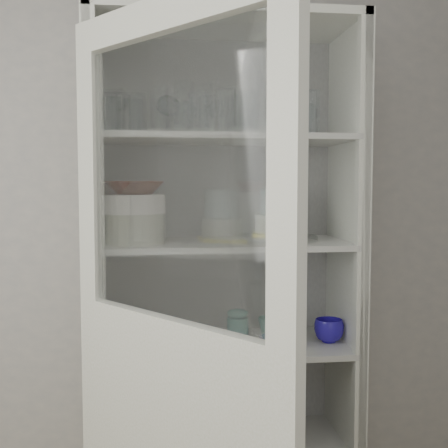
% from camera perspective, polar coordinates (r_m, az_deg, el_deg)
% --- Properties ---
extents(wall_back, '(3.60, 0.02, 2.60)m').
position_cam_1_polar(wall_back, '(2.38, -5.42, -0.28)').
color(wall_back, '#9A9999').
rests_on(wall_back, ground).
extents(pantry_cabinet, '(1.00, 0.45, 2.10)m').
position_cam_1_polar(pantry_cabinet, '(2.29, -0.19, -9.56)').
color(pantry_cabinet, beige).
rests_on(pantry_cabinet, floor).
extents(cupboard_door, '(0.60, 0.72, 2.00)m').
position_cam_1_polar(cupboard_door, '(1.69, -5.22, -17.07)').
color(cupboard_door, beige).
rests_on(cupboard_door, floor).
extents(tumbler_0, '(0.08, 0.08, 0.12)m').
position_cam_1_polar(tumbler_0, '(2.05, -11.26, 10.78)').
color(tumbler_0, silver).
rests_on(tumbler_0, shelf_glass).
extents(tumbler_1, '(0.08, 0.08, 0.14)m').
position_cam_1_polar(tumbler_1, '(2.05, -8.77, 11.04)').
color(tumbler_1, silver).
rests_on(tumbler_1, shelf_glass).
extents(tumbler_2, '(0.08, 0.08, 0.14)m').
position_cam_1_polar(tumbler_2, '(2.03, -2.56, 11.20)').
color(tumbler_2, silver).
rests_on(tumbler_2, shelf_glass).
extents(tumbler_3, '(0.09, 0.09, 0.14)m').
position_cam_1_polar(tumbler_3, '(2.03, 2.50, 11.21)').
color(tumbler_3, silver).
rests_on(tumbler_3, shelf_glass).
extents(tumbler_4, '(0.10, 0.10, 0.15)m').
position_cam_1_polar(tumbler_4, '(2.02, 0.22, 11.40)').
color(tumbler_4, silver).
rests_on(tumbler_4, shelf_glass).
extents(tumbler_5, '(0.09, 0.09, 0.15)m').
position_cam_1_polar(tumbler_5, '(2.08, 8.64, 11.14)').
color(tumbler_5, silver).
rests_on(tumbler_5, shelf_glass).
extents(tumbler_6, '(0.08, 0.08, 0.15)m').
position_cam_1_polar(tumbler_6, '(2.09, 7.14, 11.03)').
color(tumbler_6, silver).
rests_on(tumbler_6, shelf_glass).
extents(tumbler_7, '(0.10, 0.10, 0.16)m').
position_cam_1_polar(tumbler_7, '(2.16, -11.04, 10.87)').
color(tumbler_7, silver).
rests_on(tumbler_7, shelf_glass).
extents(tumbler_8, '(0.08, 0.08, 0.13)m').
position_cam_1_polar(tumbler_8, '(2.15, -9.27, 10.60)').
color(tumbler_8, silver).
rests_on(tumbler_8, shelf_glass).
extents(tumbler_9, '(0.08, 0.08, 0.13)m').
position_cam_1_polar(tumbler_9, '(2.18, -4.35, 10.58)').
color(tumbler_9, silver).
rests_on(tumbler_9, shelf_glass).
extents(tumbler_10, '(0.09, 0.09, 0.16)m').
position_cam_1_polar(tumbler_10, '(2.19, -1.55, 10.85)').
color(tumbler_10, silver).
rests_on(tumbler_10, shelf_glass).
extents(tumbler_11, '(0.08, 0.08, 0.15)m').
position_cam_1_polar(tumbler_11, '(2.15, 1.20, 10.86)').
color(tumbler_11, silver).
rests_on(tumbler_11, shelf_glass).
extents(goblet_0, '(0.08, 0.08, 0.19)m').
position_cam_1_polar(goblet_0, '(2.27, -5.78, 10.98)').
color(goblet_0, silver).
rests_on(goblet_0, shelf_glass).
extents(goblet_1, '(0.08, 0.08, 0.18)m').
position_cam_1_polar(goblet_1, '(2.29, -5.50, 10.91)').
color(goblet_1, silver).
rests_on(goblet_1, shelf_glass).
extents(goblet_2, '(0.07, 0.07, 0.16)m').
position_cam_1_polar(goblet_2, '(2.28, -0.86, 10.71)').
color(goblet_2, silver).
rests_on(goblet_2, shelf_glass).
extents(goblet_3, '(0.07, 0.07, 0.16)m').
position_cam_1_polar(goblet_3, '(2.35, 8.73, 10.39)').
color(goblet_3, silver).
rests_on(goblet_3, shelf_glass).
extents(plate_stack_front, '(0.22, 0.22, 0.11)m').
position_cam_1_polar(plate_stack_front, '(2.10, -9.00, -0.45)').
color(plate_stack_front, beige).
rests_on(plate_stack_front, shelf_plates).
extents(plate_stack_back, '(0.22, 0.22, 0.11)m').
position_cam_1_polar(plate_stack_back, '(2.26, -8.75, -0.12)').
color(plate_stack_back, beige).
rests_on(plate_stack_back, shelf_plates).
extents(cream_bowl, '(0.28, 0.28, 0.07)m').
position_cam_1_polar(cream_bowl, '(2.09, -9.03, 2.02)').
color(cream_bowl, white).
rests_on(cream_bowl, plate_stack_front).
extents(terracotta_bowl, '(0.26, 0.26, 0.05)m').
position_cam_1_polar(terracotta_bowl, '(2.09, -9.05, 3.66)').
color(terracotta_bowl, '#491A0F').
rests_on(terracotta_bowl, cream_bowl).
extents(glass_platter, '(0.41, 0.41, 0.02)m').
position_cam_1_polar(glass_platter, '(2.20, 5.25, -1.43)').
color(glass_platter, silver).
rests_on(glass_platter, shelf_plates).
extents(yellow_trivet, '(0.20, 0.20, 0.01)m').
position_cam_1_polar(yellow_trivet, '(2.20, 5.26, -1.04)').
color(yellow_trivet, gold).
rests_on(yellow_trivet, glass_platter).
extents(white_ramekin, '(0.19, 0.19, 0.07)m').
position_cam_1_polar(white_ramekin, '(2.19, 5.26, 0.02)').
color(white_ramekin, beige).
rests_on(white_ramekin, yellow_trivet).
extents(grey_bowl_stack, '(0.13, 0.13, 0.20)m').
position_cam_1_polar(grey_bowl_stack, '(2.23, 5.37, 0.99)').
color(grey_bowl_stack, silver).
rests_on(grey_bowl_stack, shelf_plates).
extents(mug_blue, '(0.12, 0.12, 0.09)m').
position_cam_1_polar(mug_blue, '(2.28, 10.61, -10.59)').
color(mug_blue, '#1C1EA0').
rests_on(mug_blue, shelf_mugs).
extents(mug_teal, '(0.10, 0.10, 0.09)m').
position_cam_1_polar(mug_teal, '(2.29, 4.73, -10.51)').
color(mug_teal, '#1E796C').
rests_on(mug_teal, shelf_mugs).
extents(mug_white, '(0.13, 0.13, 0.10)m').
position_cam_1_polar(mug_white, '(2.19, 6.37, -11.04)').
color(mug_white, beige).
rests_on(mug_white, shelf_mugs).
extents(teal_jar, '(0.09, 0.09, 0.10)m').
position_cam_1_polar(teal_jar, '(2.29, 1.41, -10.30)').
color(teal_jar, '#1E796C').
rests_on(teal_jar, shelf_mugs).
extents(measuring_cups, '(0.09, 0.09, 0.04)m').
position_cam_1_polar(measuring_cups, '(2.17, -6.49, -12.01)').
color(measuring_cups, silver).
rests_on(measuring_cups, shelf_mugs).
extents(white_canister, '(0.13, 0.13, 0.14)m').
position_cam_1_polar(white_canister, '(2.25, -10.10, -10.16)').
color(white_canister, beige).
rests_on(white_canister, shelf_mugs).
extents(cream_dish, '(0.28, 0.28, 0.08)m').
position_cam_1_polar(cream_dish, '(2.33, -1.95, -20.81)').
color(cream_dish, white).
rests_on(cream_dish, shelf_bot).
extents(tin_box, '(0.18, 0.12, 0.05)m').
position_cam_1_polar(tin_box, '(2.42, 4.40, -20.21)').
color(tin_box, gray).
rests_on(tin_box, shelf_bot).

